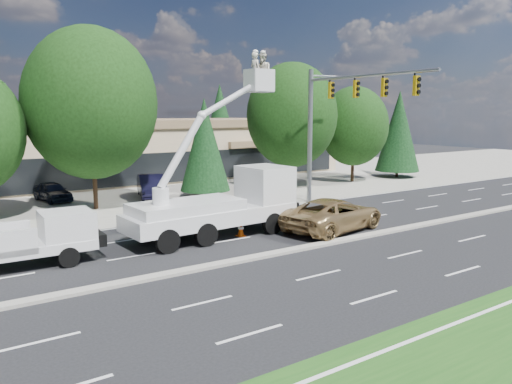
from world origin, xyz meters
TOP-DOWN VIEW (x-y plane):
  - ground at (0.00, 0.00)m, footprint 140.00×140.00m
  - concrete_apron at (0.00, 20.00)m, footprint 140.00×22.00m
  - road_median at (0.00, 0.00)m, footprint 120.00×0.55m
  - strip_mall at (0.00, 29.97)m, footprint 50.40×15.40m
  - tree_front_d at (-3.00, 15.00)m, footprint 8.26×8.26m
  - tree_front_e at (5.00, 15.00)m, footprint 3.64×3.64m
  - tree_front_f at (13.00, 15.00)m, footprint 7.32×7.32m
  - tree_front_g at (20.00, 15.00)m, footprint 6.11×6.11m
  - tree_front_h at (26.00, 15.00)m, footprint 4.17×4.17m
  - tree_back_b at (-4.00, 42.00)m, footprint 4.74×4.74m
  - tree_back_c at (10.00, 42.00)m, footprint 5.13×5.13m
  - tree_back_d at (22.00, 42.00)m, footprint 5.06×5.06m
  - signal_mast at (10.03, 7.04)m, footprint 2.76×10.16m
  - utility_pickup at (-8.73, 4.19)m, footprint 5.56×2.32m
  - bucket_truck at (0.39, 4.24)m, footprint 8.96×3.22m
  - traffic_cone_b at (-2.79, 3.94)m, footprint 0.40×0.40m
  - traffic_cone_c at (0.84, 3.65)m, footprint 0.40×0.40m
  - minivan at (5.52, 1.92)m, footprint 6.61×4.00m
  - parked_car_west at (-4.66, 19.58)m, footprint 2.23×4.20m
  - parked_car_east at (1.72, 17.18)m, footprint 3.14×5.36m

SIDE VIEW (x-z plane):
  - ground at x=0.00m, z-range 0.00..0.00m
  - concrete_apron at x=0.00m, z-range 0.00..0.01m
  - road_median at x=0.00m, z-range 0.00..0.12m
  - traffic_cone_b at x=-2.79m, z-range -0.01..0.69m
  - traffic_cone_c at x=0.84m, z-range -0.01..0.69m
  - parked_car_west at x=-4.66m, z-range 0.00..1.36m
  - parked_car_east at x=1.72m, z-range 0.00..1.67m
  - minivan at x=5.52m, z-range 0.00..1.72m
  - utility_pickup at x=-8.73m, z-range -0.19..1.93m
  - bucket_truck at x=0.39m, z-range -2.63..6.62m
  - strip_mall at x=0.00m, z-range 0.08..5.58m
  - tree_front_e at x=5.00m, z-range 0.26..7.44m
  - tree_front_h at x=26.00m, z-range 0.30..8.53m
  - tree_front_g at x=20.00m, z-range 0.72..9.20m
  - tree_back_b at x=-4.00m, z-range 0.34..9.69m
  - tree_back_d at x=22.00m, z-range 0.36..10.33m
  - tree_back_c at x=10.00m, z-range 0.37..10.48m
  - tree_front_f at x=13.00m, z-range 0.87..11.02m
  - signal_mast at x=10.03m, z-range 1.56..10.56m
  - tree_front_d at x=-3.00m, z-range 0.98..12.43m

